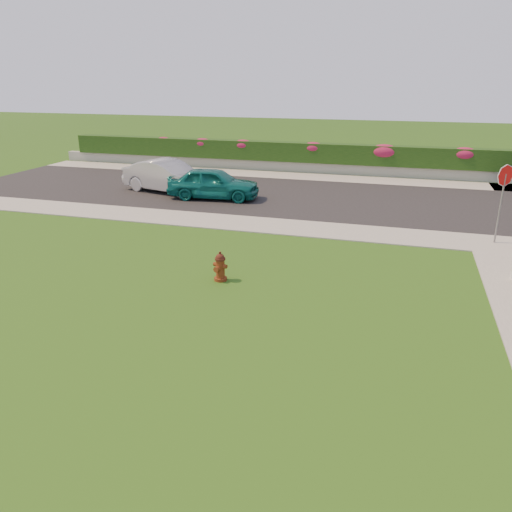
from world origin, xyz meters
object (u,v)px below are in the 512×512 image
(sedan_silver, at_px, (168,176))
(stop_sign, at_px, (504,185))
(sedan_teal, at_px, (214,183))
(fire_hydrant, at_px, (220,267))

(sedan_silver, distance_m, stop_sign, 14.64)
(sedan_teal, height_order, stop_sign, stop_sign)
(fire_hydrant, xyz_separation_m, sedan_silver, (-6.28, 9.73, 0.40))
(sedan_teal, xyz_separation_m, stop_sign, (11.40, -3.38, 1.25))
(sedan_teal, bearing_deg, fire_hydrant, -163.18)
(stop_sign, bearing_deg, sedan_silver, 144.62)
(sedan_teal, bearing_deg, stop_sign, -111.77)
(sedan_silver, bearing_deg, stop_sign, -91.71)
(fire_hydrant, relative_size, sedan_silver, 0.18)
(fire_hydrant, distance_m, stop_sign, 9.71)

